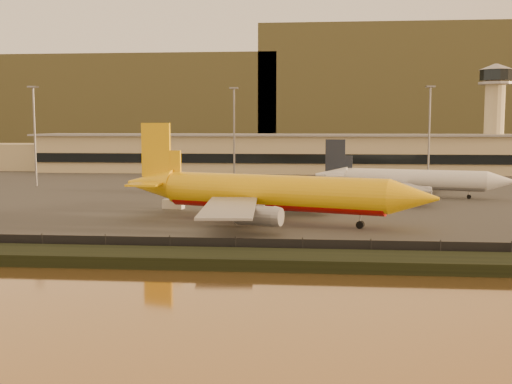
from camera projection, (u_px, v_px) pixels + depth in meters
The scene contains 12 objects.
ground at pixel (233, 238), 89.87m from camera, with size 900.00×900.00×0.00m, color black.
embankment at pixel (214, 259), 72.96m from camera, with size 320.00×7.00×1.40m, color black.
tarmac at pixel (275, 180), 183.92m from camera, with size 320.00×220.00×0.20m, color #2D2D2D.
perimeter_fence at pixel (219, 247), 76.86m from camera, with size 300.00×0.05×2.20m, color black.
terminal_building at pixel (238, 153), 214.87m from camera, with size 202.00×25.00×12.60m.
control_tower at pixel (495, 107), 210.84m from camera, with size 11.20×11.20×35.50m.
apron_light_masts at pixel (330, 125), 161.10m from camera, with size 152.20×12.20×25.40m.
distant_hills at pixel (268, 101), 425.16m from camera, with size 470.00×160.00×70.00m.
dhl_cargo_jet at pixel (269, 193), 102.80m from camera, with size 52.30×49.84×15.99m.
white_narrowbody_jet at pixel (411, 180), 139.97m from camera, with size 42.55×40.70×12.38m.
gse_vehicle_yellow at pixel (366, 208), 114.73m from camera, with size 3.91×1.76×1.76m, color #F1B60C.
gse_vehicle_white at pixel (174, 204), 120.30m from camera, with size 3.88×1.74×1.74m, color silver.
Camera 1 is at (11.46, -88.00, 15.91)m, focal length 45.00 mm.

